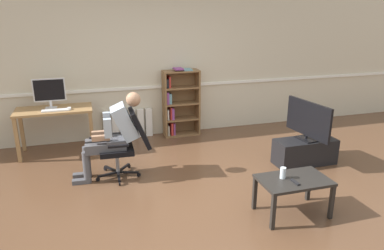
% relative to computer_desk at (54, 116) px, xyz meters
% --- Properties ---
extents(ground_plane, '(18.00, 18.00, 0.00)m').
position_rel_computer_desk_xyz_m(ground_plane, '(1.80, -2.15, -0.64)').
color(ground_plane, brown).
extents(back_wall, '(12.00, 0.13, 2.70)m').
position_rel_computer_desk_xyz_m(back_wall, '(1.80, 0.50, 0.71)').
color(back_wall, beige).
rests_on(back_wall, ground_plane).
extents(computer_desk, '(1.19, 0.59, 0.76)m').
position_rel_computer_desk_xyz_m(computer_desk, '(0.00, 0.00, 0.00)').
color(computer_desk, '#9E7547').
rests_on(computer_desk, ground_plane).
extents(imac_monitor, '(0.50, 0.14, 0.48)m').
position_rel_computer_desk_xyz_m(imac_monitor, '(-0.04, 0.08, 0.39)').
color(imac_monitor, silver).
rests_on(imac_monitor, computer_desk).
extents(keyboard, '(0.42, 0.12, 0.02)m').
position_rel_computer_desk_xyz_m(keyboard, '(0.04, -0.14, 0.13)').
color(keyboard, white).
rests_on(keyboard, computer_desk).
extents(computer_mouse, '(0.06, 0.10, 0.03)m').
position_rel_computer_desk_xyz_m(computer_mouse, '(0.25, -0.12, 0.13)').
color(computer_mouse, white).
rests_on(computer_mouse, computer_desk).
extents(bookshelf, '(0.67, 0.29, 1.28)m').
position_rel_computer_desk_xyz_m(bookshelf, '(2.17, 0.29, -0.03)').
color(bookshelf, brown).
rests_on(bookshelf, ground_plane).
extents(radiator, '(0.90, 0.08, 0.53)m').
position_rel_computer_desk_xyz_m(radiator, '(1.22, 0.39, -0.37)').
color(radiator, white).
rests_on(radiator, ground_plane).
extents(office_chair, '(0.80, 0.61, 0.97)m').
position_rel_computer_desk_xyz_m(office_chair, '(1.02, -1.22, -0.11)').
color(office_chair, black).
rests_on(office_chair, ground_plane).
extents(person_seated, '(1.00, 0.40, 1.22)m').
position_rel_computer_desk_xyz_m(person_seated, '(0.84, -1.21, 0.01)').
color(person_seated, '#4C4C51').
rests_on(person_seated, ground_plane).
extents(tv_stand, '(0.94, 0.39, 0.39)m').
position_rel_computer_desk_xyz_m(tv_stand, '(3.68, -1.59, -0.44)').
color(tv_stand, black).
rests_on(tv_stand, ground_plane).
extents(tv_screen, '(0.24, 0.92, 0.59)m').
position_rel_computer_desk_xyz_m(tv_screen, '(3.68, -1.59, 0.07)').
color(tv_screen, black).
rests_on(tv_screen, tv_stand).
extents(coffee_table, '(0.80, 0.50, 0.45)m').
position_rel_computer_desk_xyz_m(coffee_table, '(2.71, -2.80, -0.25)').
color(coffee_table, black).
rests_on(coffee_table, ground_plane).
extents(drinking_glass, '(0.07, 0.07, 0.13)m').
position_rel_computer_desk_xyz_m(drinking_glass, '(2.59, -2.75, -0.13)').
color(drinking_glass, silver).
rests_on(drinking_glass, coffee_table).
extents(spare_remote, '(0.04, 0.15, 0.02)m').
position_rel_computer_desk_xyz_m(spare_remote, '(2.67, -2.89, -0.18)').
color(spare_remote, black).
rests_on(spare_remote, coffee_table).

